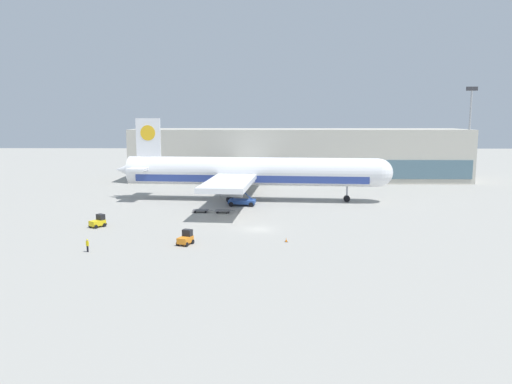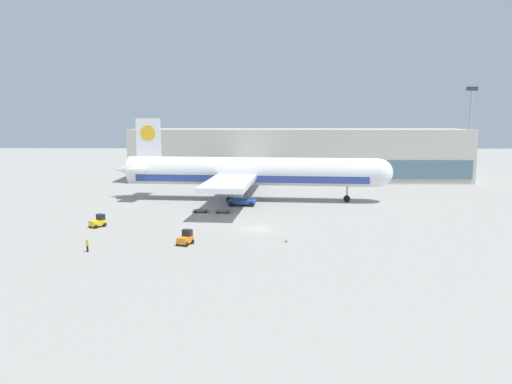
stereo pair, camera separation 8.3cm
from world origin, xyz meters
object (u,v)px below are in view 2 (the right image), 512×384
object	(u,v)px
baggage_tug_mid	(98,222)
ground_crew_near	(87,244)
baggage_tug_foreground	(186,238)
baggage_dolly_lead	(201,210)
baggage_dolly_second	(223,211)
light_mast	(470,129)
scissor_lift_loader	(242,195)
traffic_cone_near	(286,240)
airplane_main	(248,172)

from	to	relation	value
baggage_tug_mid	ground_crew_near	size ratio (longest dim) A/B	1.64
baggage_tug_foreground	ground_crew_near	distance (m)	12.76
baggage_dolly_lead	baggage_dolly_second	distance (m)	4.14
light_mast	baggage_tug_foreground	world-z (taller)	light_mast
baggage_dolly_second	ground_crew_near	xyz separation A→B (m)	(-15.33, -26.78, 0.62)
baggage_dolly_second	baggage_tug_foreground	bearing A→B (deg)	-97.46
scissor_lift_loader	traffic_cone_near	distance (m)	29.86
baggage_tug_foreground	baggage_dolly_lead	distance (m)	23.19
baggage_tug_mid	traffic_cone_near	bearing A→B (deg)	-70.98
baggage_tug_foreground	baggage_dolly_second	distance (m)	22.98
baggage_dolly_lead	baggage_dolly_second	bearing A→B (deg)	-5.21
light_mast	airplane_main	size ratio (longest dim) A/B	0.43
baggage_dolly_second	traffic_cone_near	distance (m)	23.62
scissor_lift_loader	baggage_dolly_lead	xyz separation A→B (m)	(-7.25, -7.32, -1.66)
light_mast	baggage_tug_mid	xyz separation A→B (m)	(-78.86, -52.48, -13.41)
scissor_lift_loader	baggage_tug_mid	size ratio (longest dim) A/B	1.94
baggage_tug_foreground	traffic_cone_near	size ratio (longest dim) A/B	4.61
baggage_dolly_lead	traffic_cone_near	size ratio (longest dim) A/B	6.16
scissor_lift_loader	baggage_tug_foreground	bearing A→B (deg)	-96.77
scissor_lift_loader	ground_crew_near	bearing A→B (deg)	-113.14
baggage_tug_mid	baggage_dolly_second	world-z (taller)	baggage_tug_mid
ground_crew_near	traffic_cone_near	bearing A→B (deg)	-129.77
light_mast	scissor_lift_loader	distance (m)	66.78
baggage_dolly_lead	baggage_dolly_second	world-z (taller)	same
scissor_lift_loader	traffic_cone_near	bearing A→B (deg)	-70.53
scissor_lift_loader	baggage_tug_foreground	world-z (taller)	scissor_lift_loader
airplane_main	traffic_cone_near	size ratio (longest dim) A/B	96.50
light_mast	traffic_cone_near	size ratio (longest dim) A/B	41.28
baggage_tug_mid	baggage_dolly_second	size ratio (longest dim) A/B	0.76
airplane_main	baggage_dolly_lead	distance (m)	16.91
baggage_tug_foreground	baggage_dolly_second	xyz separation A→B (m)	(3.22, 22.75, -0.49)
baggage_tug_mid	traffic_cone_near	distance (m)	30.76
light_mast	baggage_dolly_lead	xyz separation A→B (m)	(-64.17, -40.01, -13.89)
baggage_tug_mid	ground_crew_near	xyz separation A→B (m)	(3.47, -14.74, 0.13)
light_mast	baggage_dolly_second	xyz separation A→B (m)	(-60.06, -40.43, -13.89)
baggage_tug_mid	baggage_dolly_lead	xyz separation A→B (m)	(14.69, 12.46, -0.49)
light_mast	baggage_tug_mid	size ratio (longest dim) A/B	8.85
airplane_main	traffic_cone_near	xyz separation A→B (m)	(6.56, -35.33, -5.55)
baggage_tug_mid	ground_crew_near	bearing A→B (deg)	-130.55
airplane_main	baggage_tug_mid	distance (m)	35.14
baggage_tug_foreground	baggage_tug_mid	xyz separation A→B (m)	(-15.58, 10.71, 0.00)
baggage_tug_foreground	baggage_tug_mid	bearing A→B (deg)	76.13
scissor_lift_loader	baggage_dolly_second	size ratio (longest dim) A/B	1.47
baggage_tug_mid	ground_crew_near	distance (m)	15.15
scissor_lift_loader	baggage_dolly_lead	size ratio (longest dim) A/B	1.47
light_mast	ground_crew_near	xyz separation A→B (m)	(-75.39, -67.22, -13.28)
scissor_lift_loader	ground_crew_near	distance (m)	39.16
baggage_dolly_lead	ground_crew_near	xyz separation A→B (m)	(-11.21, -27.20, 0.62)
baggage_tug_foreground	ground_crew_near	xyz separation A→B (m)	(-12.11, -4.03, 0.13)
baggage_dolly_lead	traffic_cone_near	distance (m)	26.08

